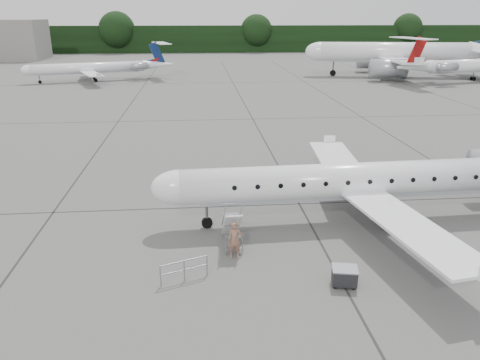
{
  "coord_description": "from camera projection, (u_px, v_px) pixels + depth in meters",
  "views": [
    {
      "loc": [
        -10.01,
        -21.83,
        11.37
      ],
      "look_at": [
        -7.72,
        3.55,
        2.3
      ],
      "focal_mm": 35.0,
      "sensor_mm": 36.0,
      "label": 1
    }
  ],
  "objects": [
    {
      "name": "ground",
      "position": [
        389.0,
        238.0,
        25.15
      ],
      "size": [
        320.0,
        320.0,
        0.0
      ],
      "primitive_type": "plane",
      "color": "#595957",
      "rests_on": "ground"
    },
    {
      "name": "treeline",
      "position": [
        228.0,
        39.0,
        145.78
      ],
      "size": [
        260.0,
        4.0,
        8.0
      ],
      "primitive_type": "cube",
      "color": "black",
      "rests_on": "ground"
    },
    {
      "name": "main_regional_jet",
      "position": [
        367.0,
        163.0,
        26.27
      ],
      "size": [
        27.7,
        20.42,
        6.92
      ],
      "primitive_type": null,
      "rotation": [
        0.0,
        0.0,
        0.04
      ],
      "color": "white",
      "rests_on": "ground"
    },
    {
      "name": "airstair",
      "position": [
        232.0,
        226.0,
        24.05
      ],
      "size": [
        0.94,
        2.43,
        2.17
      ],
      "primitive_type": null,
      "rotation": [
        0.0,
        0.0,
        0.04
      ],
      "color": "white",
      "rests_on": "ground"
    },
    {
      "name": "passenger",
      "position": [
        235.0,
        240.0,
        22.83
      ],
      "size": [
        0.7,
        0.47,
        1.89
      ],
      "primitive_type": "imported",
      "rotation": [
        0.0,
        0.0,
        -0.02
      ],
      "color": "#845A48",
      "rests_on": "ground"
    },
    {
      "name": "safety_railing",
      "position": [
        184.0,
        271.0,
        20.96
      ],
      "size": [
        2.09,
        0.85,
        1.0
      ],
      "primitive_type": null,
      "rotation": [
        0.0,
        0.0,
        0.36
      ],
      "color": "gray",
      "rests_on": "ground"
    },
    {
      "name": "baggage_cart",
      "position": [
        344.0,
        276.0,
        20.62
      ],
      "size": [
        1.21,
        1.06,
        0.92
      ],
      "primitive_type": null,
      "rotation": [
        0.0,
        0.0,
        -0.2
      ],
      "color": "black",
      "rests_on": "ground"
    },
    {
      "name": "bg_narrowbody",
      "position": [
        395.0,
        42.0,
        87.93
      ],
      "size": [
        39.0,
        30.86,
        12.68
      ],
      "primitive_type": null,
      "rotation": [
        0.0,
        0.0,
        -0.16
      ],
      "color": "white",
      "rests_on": "ground"
    },
    {
      "name": "bg_regional_left",
      "position": [
        88.0,
        63.0,
        82.45
      ],
      "size": [
        28.64,
        23.87,
        6.49
      ],
      "primitive_type": null,
      "rotation": [
        0.0,
        0.0,
        0.28
      ],
      "color": "white",
      "rests_on": "ground"
    }
  ]
}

